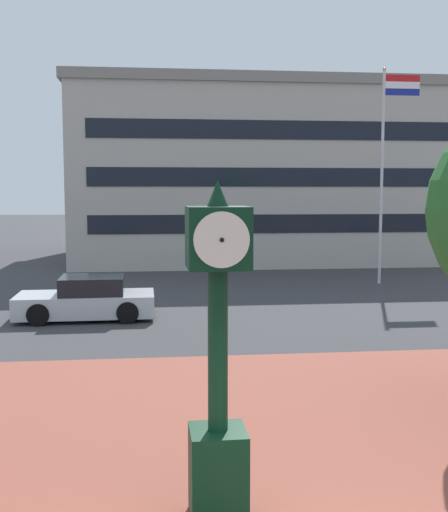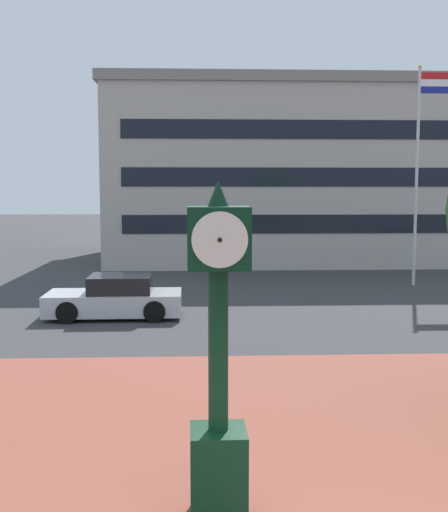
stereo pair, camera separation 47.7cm
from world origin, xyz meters
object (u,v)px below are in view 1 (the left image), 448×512
(street_clock, at_px, (218,368))
(car_street_mid, at_px, (87,300))
(flagpole_primary, at_px, (385,160))
(civic_building, at_px, (257,175))

(street_clock, height_order, car_street_mid, street_clock)
(car_street_mid, bearing_deg, street_clock, -168.21)
(street_clock, distance_m, flagpole_primary, 20.46)
(street_clock, xyz_separation_m, car_street_mid, (-2.69, 12.13, -1.24))
(street_clock, xyz_separation_m, flagpole_primary, (8.75, 18.20, 3.26))
(civic_building, bearing_deg, street_clock, -100.19)
(street_clock, bearing_deg, flagpole_primary, 63.57)
(civic_building, bearing_deg, car_street_mid, -114.18)
(car_street_mid, xyz_separation_m, flagpole_primary, (11.44, 6.08, 4.50))
(street_clock, bearing_deg, civic_building, 79.04)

